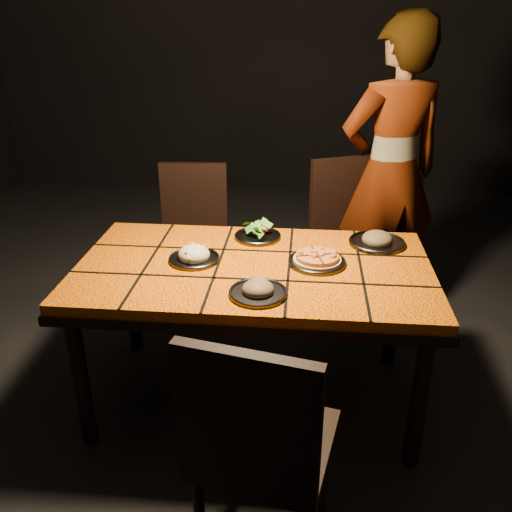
# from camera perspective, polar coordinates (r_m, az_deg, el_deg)

# --- Properties ---
(room_shell) EXTENTS (6.04, 7.04, 3.08)m
(room_shell) POSITION_cam_1_polar(r_m,az_deg,el_deg) (2.23, -0.27, 16.73)
(room_shell) COLOR black
(room_shell) RESTS_ON ground
(dining_table) EXTENTS (1.62, 0.92, 0.75)m
(dining_table) POSITION_cam_1_polar(r_m,az_deg,el_deg) (2.49, -0.23, -2.53)
(dining_table) COLOR orange
(dining_table) RESTS_ON ground
(chair_near) EXTENTS (0.52, 0.52, 0.97)m
(chair_near) POSITION_cam_1_polar(r_m,az_deg,el_deg) (1.82, 0.16, -19.04)
(chair_near) COLOR black
(chair_near) RESTS_ON ground
(chair_far_left) EXTENTS (0.45, 0.45, 0.93)m
(chair_far_left) POSITION_cam_1_polar(r_m,az_deg,el_deg) (3.44, -6.64, 2.81)
(chair_far_left) COLOR black
(chair_far_left) RESTS_ON ground
(chair_far_right) EXTENTS (0.59, 0.59, 1.00)m
(chair_far_right) POSITION_cam_1_polar(r_m,az_deg,el_deg) (3.35, 9.97, 2.66)
(chair_far_right) COLOR black
(chair_far_right) RESTS_ON ground
(diner) EXTENTS (0.77, 0.64, 1.81)m
(diner) POSITION_cam_1_polar(r_m,az_deg,el_deg) (3.37, 13.97, 8.40)
(diner) COLOR brown
(diner) RESTS_ON ground
(plate_pizza) EXTENTS (0.27, 0.27, 0.04)m
(plate_pizza) POSITION_cam_1_polar(r_m,az_deg,el_deg) (2.47, 6.45, -0.44)
(plate_pizza) COLOR #37373D
(plate_pizza) RESTS_ON dining_table
(plate_pasta) EXTENTS (0.23, 0.23, 0.08)m
(plate_pasta) POSITION_cam_1_polar(r_m,az_deg,el_deg) (2.50, -6.54, -0.04)
(plate_pasta) COLOR #37373D
(plate_pasta) RESTS_ON dining_table
(plate_salad) EXTENTS (0.23, 0.23, 0.07)m
(plate_salad) POSITION_cam_1_polar(r_m,az_deg,el_deg) (2.73, 0.18, 2.41)
(plate_salad) COLOR #37373D
(plate_salad) RESTS_ON dining_table
(plate_mushroom_a) EXTENTS (0.24, 0.24, 0.08)m
(plate_mushroom_a) POSITION_cam_1_polar(r_m,az_deg,el_deg) (2.19, 0.21, -3.61)
(plate_mushroom_a) COLOR #37373D
(plate_mushroom_a) RESTS_ON dining_table
(plate_mushroom_b) EXTENTS (0.28, 0.28, 0.09)m
(plate_mushroom_b) POSITION_cam_1_polar(r_m,az_deg,el_deg) (2.72, 12.64, 1.69)
(plate_mushroom_b) COLOR #37373D
(plate_mushroom_b) RESTS_ON dining_table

